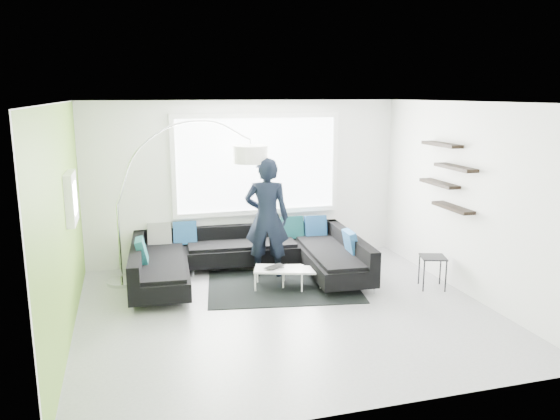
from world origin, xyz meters
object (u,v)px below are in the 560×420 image
object	(u,v)px
arc_lamp	(117,205)
laptop	(277,268)
person	(267,218)
side_table	(432,272)
sectional_sofa	(248,259)
coffee_table	(291,277)

from	to	relation	value
arc_lamp	laptop	distance (m)	2.61
arc_lamp	person	world-z (taller)	arc_lamp
side_table	person	xyz separation A→B (m)	(-2.27, 1.24, 0.72)
arc_lamp	sectional_sofa	bearing A→B (deg)	-3.48
arc_lamp	person	size ratio (longest dim) A/B	1.30
arc_lamp	side_table	xyz separation A→B (m)	(4.55, -1.49, -1.01)
coffee_table	side_table	world-z (taller)	side_table
coffee_table	person	world-z (taller)	person
sectional_sofa	coffee_table	bearing A→B (deg)	-37.24
arc_lamp	person	bearing A→B (deg)	0.89
arc_lamp	side_table	size ratio (longest dim) A/B	5.06
sectional_sofa	coffee_table	size ratio (longest dim) A/B	3.89
sectional_sofa	laptop	size ratio (longest dim) A/B	8.79
coffee_table	side_table	bearing A→B (deg)	1.09
sectional_sofa	laptop	xyz separation A→B (m)	(0.33, -0.51, -0.01)
side_table	person	size ratio (longest dim) A/B	0.26
side_table	laptop	xyz separation A→B (m)	(-2.28, 0.62, 0.08)
sectional_sofa	arc_lamp	world-z (taller)	arc_lamp
coffee_table	person	xyz separation A→B (m)	(-0.22, 0.60, 0.81)
side_table	laptop	bearing A→B (deg)	164.74
coffee_table	sectional_sofa	bearing A→B (deg)	157.30
coffee_table	person	bearing A→B (deg)	128.25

